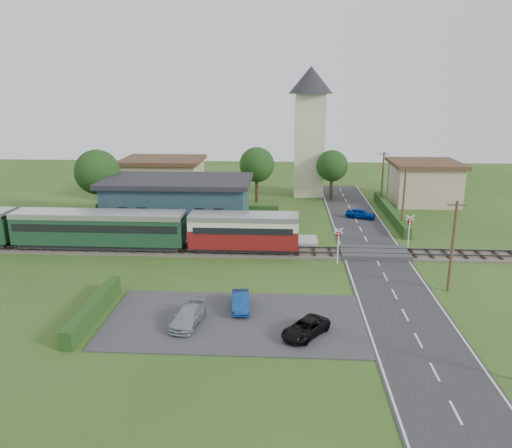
# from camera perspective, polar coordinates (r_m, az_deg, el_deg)

# --- Properties ---
(ground) EXTENTS (120.00, 120.00, 0.00)m
(ground) POSITION_cam_1_polar(r_m,az_deg,el_deg) (44.63, 0.99, -4.18)
(ground) COLOR #2D4C19
(railway_track) EXTENTS (76.00, 3.20, 0.49)m
(railway_track) POSITION_cam_1_polar(r_m,az_deg,el_deg) (46.48, 1.09, -3.22)
(railway_track) COLOR #4C443D
(railway_track) RESTS_ON ground
(road) EXTENTS (6.00, 70.00, 0.05)m
(road) POSITION_cam_1_polar(r_m,az_deg,el_deg) (45.35, 13.75, -4.28)
(road) COLOR #28282B
(road) RESTS_ON ground
(car_park) EXTENTS (17.00, 9.00, 0.08)m
(car_park) POSITION_cam_1_polar(r_m,az_deg,el_deg) (33.68, -2.48, -10.96)
(car_park) COLOR #333335
(car_park) RESTS_ON ground
(crossing_deck) EXTENTS (6.20, 3.40, 0.45)m
(crossing_deck) POSITION_cam_1_polar(r_m,az_deg,el_deg) (47.15, 13.35, -3.23)
(crossing_deck) COLOR #333335
(crossing_deck) RESTS_ON ground
(platform) EXTENTS (30.00, 3.00, 0.45)m
(platform) POSITION_cam_1_polar(r_m,az_deg,el_deg) (50.81, -10.11, -1.68)
(platform) COLOR gray
(platform) RESTS_ON ground
(equipment_hut) EXTENTS (2.30, 2.30, 2.55)m
(equipment_hut) POSITION_cam_1_polar(r_m,az_deg,el_deg) (52.82, -18.66, 0.11)
(equipment_hut) COLOR beige
(equipment_hut) RESTS_ON platform
(station_building) EXTENTS (16.00, 9.00, 5.30)m
(station_building) POSITION_cam_1_polar(r_m,az_deg,el_deg) (55.63, -8.87, 2.52)
(station_building) COLOR #1E3943
(station_building) RESTS_ON ground
(train) EXTENTS (43.20, 2.90, 3.40)m
(train) POSITION_cam_1_polar(r_m,az_deg,el_deg) (50.18, -20.86, -0.37)
(train) COLOR #232328
(train) RESTS_ON ground
(church_tower) EXTENTS (6.00, 6.00, 17.60)m
(church_tower) POSITION_cam_1_polar(r_m,az_deg,el_deg) (70.22, 6.17, 11.52)
(church_tower) COLOR beige
(church_tower) RESTS_ON ground
(house_west) EXTENTS (10.80, 8.80, 5.50)m
(house_west) POSITION_cam_1_polar(r_m,az_deg,el_deg) (70.10, -10.52, 5.21)
(house_west) COLOR tan
(house_west) RESTS_ON ground
(house_east) EXTENTS (8.80, 8.80, 5.50)m
(house_east) POSITION_cam_1_polar(r_m,az_deg,el_deg) (69.56, 18.62, 4.58)
(house_east) COLOR tan
(house_east) RESTS_ON ground
(hedge_carpark) EXTENTS (0.80, 9.00, 1.20)m
(hedge_carpark) POSITION_cam_1_polar(r_m,az_deg,el_deg) (35.62, -18.09, -9.24)
(hedge_carpark) COLOR #193814
(hedge_carpark) RESTS_ON ground
(hedge_roadside) EXTENTS (0.80, 18.00, 1.20)m
(hedge_roadside) POSITION_cam_1_polar(r_m,az_deg,el_deg) (61.05, 15.08, 1.30)
(hedge_roadside) COLOR #193814
(hedge_roadside) RESTS_ON ground
(hedge_station) EXTENTS (22.00, 0.80, 1.30)m
(hedge_station) POSITION_cam_1_polar(r_m,az_deg,el_deg) (60.39, -7.91, 1.60)
(hedge_station) COLOR #193814
(hedge_station) RESTS_ON ground
(tree_a) EXTENTS (5.20, 5.20, 8.00)m
(tree_a) POSITION_cam_1_polar(r_m,az_deg,el_deg) (60.80, -17.69, 5.66)
(tree_a) COLOR #332316
(tree_a) RESTS_ON ground
(tree_b) EXTENTS (4.60, 4.60, 7.34)m
(tree_b) POSITION_cam_1_polar(r_m,az_deg,el_deg) (65.85, 0.10, 6.78)
(tree_b) COLOR #332316
(tree_b) RESTS_ON ground
(tree_c) EXTENTS (4.20, 4.20, 6.78)m
(tree_c) POSITION_cam_1_polar(r_m,az_deg,el_deg) (68.07, 8.69, 6.58)
(tree_c) COLOR #332316
(tree_c) RESTS_ON ground
(utility_pole_b) EXTENTS (1.40, 0.22, 7.00)m
(utility_pole_b) POSITION_cam_1_polar(r_m,az_deg,el_deg) (39.77, 21.55, -2.29)
(utility_pole_b) COLOR #473321
(utility_pole_b) RESTS_ON ground
(utility_pole_c) EXTENTS (1.40, 0.22, 7.00)m
(utility_pole_c) POSITION_cam_1_polar(r_m,az_deg,el_deg) (54.67, 16.52, 2.83)
(utility_pole_c) COLOR #473321
(utility_pole_c) RESTS_ON ground
(utility_pole_d) EXTENTS (1.40, 0.22, 7.00)m
(utility_pole_d) POSITION_cam_1_polar(r_m,az_deg,el_deg) (66.18, 14.25, 5.13)
(utility_pole_d) COLOR #473321
(utility_pole_d) RESTS_ON ground
(crossing_signal_near) EXTENTS (0.84, 0.28, 3.28)m
(crossing_signal_near) POSITION_cam_1_polar(r_m,az_deg,el_deg) (43.78, 9.38, -1.83)
(crossing_signal_near) COLOR silver
(crossing_signal_near) RESTS_ON ground
(crossing_signal_far) EXTENTS (0.84, 0.28, 3.28)m
(crossing_signal_far) POSITION_cam_1_polar(r_m,az_deg,el_deg) (49.59, 17.12, -0.26)
(crossing_signal_far) COLOR silver
(crossing_signal_far) RESTS_ON ground
(streetlamp_west) EXTENTS (0.30, 0.30, 5.15)m
(streetlamp_west) POSITION_cam_1_polar(r_m,az_deg,el_deg) (67.42, -17.34, 4.57)
(streetlamp_west) COLOR #3F3F47
(streetlamp_west) RESTS_ON ground
(streetlamp_east) EXTENTS (0.30, 0.30, 5.15)m
(streetlamp_east) POSITION_cam_1_polar(r_m,az_deg,el_deg) (71.46, 14.92, 5.35)
(streetlamp_east) COLOR #3F3F47
(streetlamp_east) RESTS_ON ground
(car_on_road) EXTENTS (3.67, 2.49, 1.16)m
(car_on_road) POSITION_cam_1_polar(r_m,az_deg,el_deg) (59.56, 11.86, 1.19)
(car_on_road) COLOR navy
(car_on_road) RESTS_ON road
(car_park_blue) EXTENTS (1.51, 3.48, 1.11)m
(car_park_blue) POSITION_cam_1_polar(r_m,az_deg,el_deg) (34.96, -1.76, -8.84)
(car_park_blue) COLOR navy
(car_park_blue) RESTS_ON car_park
(car_park_silver) EXTENTS (2.13, 4.03, 1.11)m
(car_park_silver) POSITION_cam_1_polar(r_m,az_deg,el_deg) (33.15, -7.79, -10.41)
(car_park_silver) COLOR #939CA8
(car_park_silver) RESTS_ON car_park
(car_park_dark) EXTENTS (3.48, 3.90, 1.00)m
(car_park_dark) POSITION_cam_1_polar(r_m,az_deg,el_deg) (31.67, 5.67, -11.75)
(car_park_dark) COLOR black
(car_park_dark) RESTS_ON car_park
(pedestrian_near) EXTENTS (0.73, 0.60, 1.74)m
(pedestrian_near) POSITION_cam_1_polar(r_m,az_deg,el_deg) (49.08, -1.67, -0.72)
(pedestrian_near) COLOR gray
(pedestrian_near) RESTS_ON platform
(pedestrian_far) EXTENTS (0.95, 1.05, 1.76)m
(pedestrian_far) POSITION_cam_1_polar(r_m,az_deg,el_deg) (51.12, -15.70, -0.63)
(pedestrian_far) COLOR gray
(pedestrian_far) RESTS_ON platform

